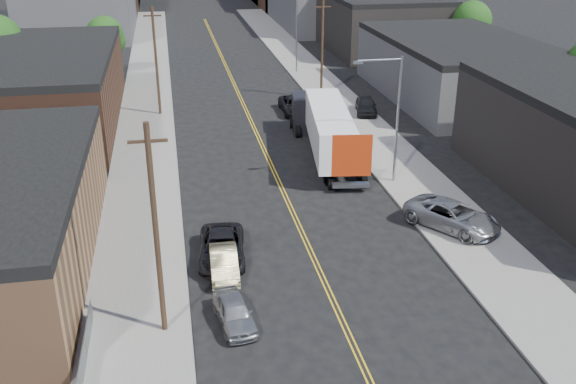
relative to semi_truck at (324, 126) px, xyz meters
name	(u,v)px	position (x,y,z in m)	size (l,w,h in m)	color
ground	(230,75)	(-4.50, 28.37, -2.37)	(260.00, 260.00, 0.00)	black
centerline	(246,110)	(-4.50, 13.37, -2.36)	(0.32, 120.00, 0.01)	gold
sidewalk_left	(147,115)	(-14.00, 13.37, -2.29)	(5.00, 140.00, 0.15)	slate
sidewalk_right	(341,105)	(5.00, 13.37, -2.29)	(5.00, 140.00, 0.15)	slate
warehouse_brown	(46,88)	(-22.50, 12.37, 0.93)	(12.00, 26.00, 6.60)	#45281B
industrial_right_b	(457,68)	(17.50, 14.37, 0.68)	(14.00, 24.00, 6.10)	#3A3A3C
industrial_right_c	(378,22)	(17.50, 40.37, 1.43)	(14.00, 22.00, 7.60)	black
skyline_left_a	(82,6)	(-24.50, 63.37, 1.63)	(16.00, 30.00, 8.00)	#3A3A3C
skyline_right_a	(325,0)	(15.50, 63.37, 1.63)	(16.00, 30.00, 8.00)	#3A3A3C
streetlight_near	(393,110)	(3.10, -6.63, 2.96)	(3.39, 0.25, 9.00)	gray
streetlight_far	(293,28)	(3.10, 28.37, 2.96)	(3.39, 0.25, 9.00)	gray
utility_pole_left_near	(156,231)	(-12.70, -21.63, 2.77)	(1.60, 0.26, 10.00)	black
utility_pole_left_far	(156,61)	(-12.70, 13.37, 2.77)	(1.60, 0.26, 10.00)	black
utility_pole_right	(322,48)	(3.70, 16.37, 2.77)	(1.60, 0.26, 10.00)	black
tree_left_far	(106,37)	(-18.44, 30.37, 2.20)	(4.35, 4.20, 6.97)	black
tree_right_far	(472,23)	(25.56, 28.37, 2.81)	(4.85, 4.76, 7.91)	black
semi_truck	(324,126)	(0.00, 0.00, 0.00)	(4.37, 16.17, 4.15)	silver
car_left_a	(234,312)	(-9.50, -21.63, -1.72)	(1.53, 3.80, 1.30)	#959799
car_left_b	(224,262)	(-9.54, -16.97, -1.69)	(1.44, 4.12, 1.36)	#90875E
car_left_c	(222,248)	(-9.50, -15.46, -1.62)	(2.46, 5.33, 1.48)	black
car_right_lot_a	(452,216)	(4.43, -14.41, -1.41)	(2.68, 5.82, 1.62)	#9D9FA2
car_right_lot_c	(366,105)	(6.50, 9.89, -1.44)	(1.83, 4.56, 1.55)	black
car_ahead_truck	(295,105)	(0.00, 11.66, -1.60)	(2.53, 5.49, 1.52)	black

